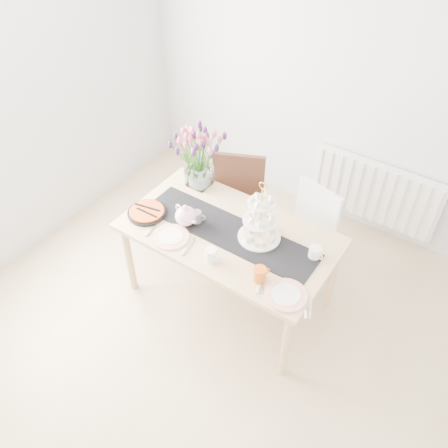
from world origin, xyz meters
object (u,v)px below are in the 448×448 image
Objects in this scene: tulip_vase at (198,149)px; tart_tin at (147,212)px; mug_orange at (260,274)px; plate_right at (286,295)px; teapot at (186,216)px; mug_white at (211,255)px; plate_left at (171,237)px; dining_table at (229,239)px; chair_brown at (236,199)px; mug_grey at (196,217)px; cream_jug at (315,252)px; chair_white at (307,227)px; radiator at (374,192)px; cake_stand at (260,225)px.

tulip_vase reaches higher than tart_tin.
mug_orange reaches higher than plate_right.
teapot is 0.42m from mug_white.
mug_white reaches higher than plate_right.
plate_left is (0.32, -0.10, -0.01)m from tart_tin.
chair_brown reaches higher than dining_table.
plate_right is at bearing 8.83° from teapot.
tulip_vase is (-0.52, 0.34, 0.43)m from dining_table.
mug_grey is 0.94× the size of mug_white.
chair_brown is 0.87m from tart_tin.
mug_grey is at bearing -56.43° from tulip_vase.
cream_jug is 0.73m from mug_white.
cream_jug is 0.87× the size of mug_white.
tart_tin is 0.40m from mug_grey.
mug_grey is (0.04, -0.62, 0.26)m from chair_brown.
mug_orange is (-0.21, -0.40, 0.01)m from cream_jug.
chair_white is 1.04m from mug_white.
mug_white is at bearing -64.03° from mug_grey.
radiator is 4.59× the size of teapot.
plate_left is at bearing -127.11° from mug_grey.
chair_brown is at bearing -136.62° from radiator.
tulip_vase is at bearing 77.80° from tart_tin.
mug_white is (0.58, -0.65, -0.30)m from tulip_vase.
cream_jug reaches higher than radiator.
cream_jug is at bearing 7.91° from cake_stand.
cream_jug reaches higher than plate_right.
tart_tin is (-0.86, -0.26, -0.12)m from cake_stand.
teapot is 2.72× the size of mug_grey.
radiator is 13.42× the size of cream_jug.
cake_stand is at bearing 59.33° from mug_orange.
cream_jug is 1.32m from tart_tin.
chair_brown reaches higher than cream_jug.
cream_jug is 0.30× the size of tart_tin.
chair_brown is 10.28× the size of cream_jug.
dining_table is at bearing 42.65° from plate_left.
mug_white is (0.69, -0.11, 0.03)m from tart_tin.
tart_tin is at bearing 113.67° from mug_orange.
mug_grey is 0.91× the size of mug_orange.
plate_right is (1.29, -0.10, -0.01)m from tart_tin.
cake_stand is at bearing 75.76° from mug_white.
tulip_vase is 6.03× the size of mug_orange.
teapot is 0.76m from mug_orange.
mug_orange is at bearing -73.61° from chair_brown.
cake_stand is 1.54× the size of tart_tin.
teapot is at bearing -65.32° from tulip_vase.
tart_tin is (-1.00, -0.83, 0.27)m from chair_white.
chair_brown is 1.07× the size of chair_white.
mug_orange is at bearing -42.85° from mug_grey.
cream_jug is at bearing -14.12° from mug_grey.
teapot is at bearing 105.78° from mug_orange.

